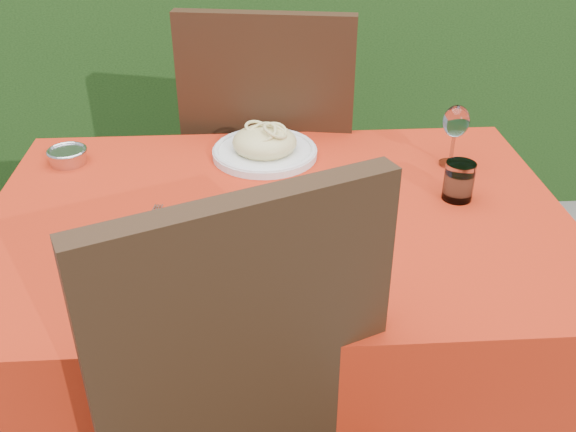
{
  "coord_description": "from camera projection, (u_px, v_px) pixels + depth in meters",
  "views": [
    {
      "loc": [
        -0.05,
        -1.19,
        1.46
      ],
      "look_at": [
        0.02,
        -0.05,
        0.77
      ],
      "focal_mm": 40.0,
      "sensor_mm": 36.0,
      "label": 1
    }
  ],
  "objects": [
    {
      "name": "dining_table",
      "position": [
        278.0,
        269.0,
        1.47
      ],
      "size": [
        1.26,
        0.86,
        0.75
      ],
      "color": "#4B3118",
      "rests_on": "ground"
    },
    {
      "name": "chair_far",
      "position": [
        272.0,
        154.0,
        1.97
      ],
      "size": [
        0.55,
        0.55,
        1.06
      ],
      "rotation": [
        0.0,
        0.0,
        2.97
      ],
      "color": "black",
      "rests_on": "ground"
    },
    {
      "name": "pizza_plate",
      "position": [
        292.0,
        225.0,
        1.3
      ],
      "size": [
        0.32,
        0.32,
        0.06
      ],
      "rotation": [
        0.0,
        0.0,
        0.22
      ],
      "color": "white",
      "rests_on": "dining_table"
    },
    {
      "name": "pasta_plate",
      "position": [
        265.0,
        146.0,
        1.62
      ],
      "size": [
        0.27,
        0.27,
        0.08
      ],
      "rotation": [
        0.0,
        0.0,
        -0.32
      ],
      "color": "silver",
      "rests_on": "dining_table"
    },
    {
      "name": "water_glass",
      "position": [
        459.0,
        183.0,
        1.42
      ],
      "size": [
        0.07,
        0.07,
        0.09
      ],
      "color": "silver",
      "rests_on": "dining_table"
    },
    {
      "name": "wine_glass",
      "position": [
        456.0,
        124.0,
        1.53
      ],
      "size": [
        0.06,
        0.06,
        0.16
      ],
      "color": "silver",
      "rests_on": "dining_table"
    },
    {
      "name": "fork",
      "position": [
        147.0,
        227.0,
        1.34
      ],
      "size": [
        0.05,
        0.16,
        0.0
      ],
      "primitive_type": "cube",
      "rotation": [
        0.0,
        0.0,
        -0.17
      ],
      "color": "#B7B7BE",
      "rests_on": "dining_table"
    },
    {
      "name": "steel_ramekin",
      "position": [
        68.0,
        157.0,
        1.59
      ],
      "size": [
        0.09,
        0.09,
        0.03
      ],
      "primitive_type": "cylinder",
      "color": "silver",
      "rests_on": "dining_table"
    }
  ]
}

